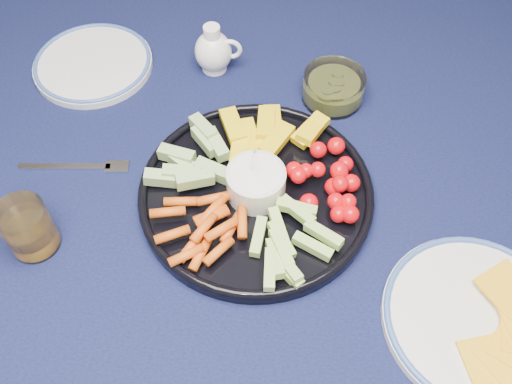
# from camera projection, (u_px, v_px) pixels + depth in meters

# --- Properties ---
(dining_table) EXTENTS (1.67, 1.07, 0.75)m
(dining_table) POSITION_uv_depth(u_px,v_px,m) (216.00, 191.00, 0.98)
(dining_table) COLOR #452E17
(dining_table) RESTS_ON ground
(crudite_platter) EXTENTS (0.35, 0.35, 0.11)m
(crudite_platter) POSITION_uv_depth(u_px,v_px,m) (254.00, 190.00, 0.85)
(crudite_platter) COLOR black
(crudite_platter) RESTS_ON dining_table
(creamer_pitcher) EXTENTS (0.08, 0.07, 0.09)m
(creamer_pitcher) POSITION_uv_depth(u_px,v_px,m) (214.00, 51.00, 1.00)
(creamer_pitcher) COLOR white
(creamer_pitcher) RESTS_ON dining_table
(pickle_bowl) EXTENTS (0.11, 0.11, 0.05)m
(pickle_bowl) POSITION_uv_depth(u_px,v_px,m) (333.00, 88.00, 0.97)
(pickle_bowl) COLOR white
(pickle_bowl) RESTS_ON dining_table
(cheese_plate) EXTENTS (0.25, 0.25, 0.03)m
(cheese_plate) POSITION_uv_depth(u_px,v_px,m) (478.00, 318.00, 0.74)
(cheese_plate) COLOR silver
(cheese_plate) RESTS_ON dining_table
(juice_tumbler) EXTENTS (0.07, 0.07, 0.08)m
(juice_tumbler) POSITION_uv_depth(u_px,v_px,m) (29.00, 230.00, 0.79)
(juice_tumbler) COLOR white
(juice_tumbler) RESTS_ON dining_table
(fork_left) EXTENTS (0.17, 0.04, 0.00)m
(fork_left) POSITION_uv_depth(u_px,v_px,m) (83.00, 167.00, 0.90)
(fork_left) COLOR silver
(fork_left) RESTS_ON dining_table
(fork_right) EXTENTS (0.16, 0.10, 0.00)m
(fork_right) POSITION_uv_depth(u_px,v_px,m) (455.00, 326.00, 0.75)
(fork_right) COLOR silver
(fork_right) RESTS_ON dining_table
(side_plate_extra) EXTENTS (0.21, 0.21, 0.02)m
(side_plate_extra) POSITION_uv_depth(u_px,v_px,m) (93.00, 63.00, 1.03)
(side_plate_extra) COLOR silver
(side_plate_extra) RESTS_ON dining_table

